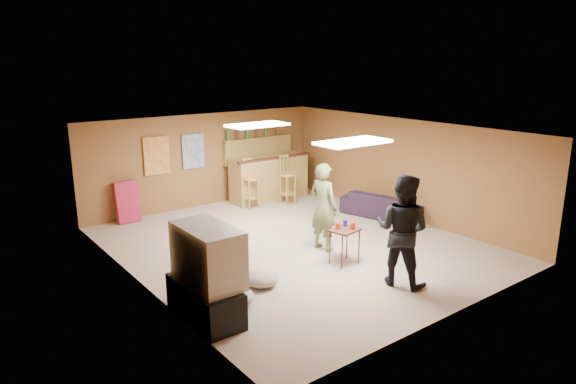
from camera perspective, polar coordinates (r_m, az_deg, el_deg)
ground at (r=9.86m, az=0.71°, el=-5.87°), size 7.00×7.00×0.00m
ceiling at (r=9.32m, az=0.75°, el=6.91°), size 6.00×7.00×0.02m
wall_back at (r=12.41m, az=-9.29°, el=3.52°), size 6.00×0.02×2.20m
wall_front at (r=7.22m, az=18.16°, el=-5.15°), size 6.00×0.02×2.20m
wall_left at (r=8.10m, az=-16.25°, el=-2.86°), size 0.02×7.00×2.20m
wall_right at (r=11.57m, az=12.52°, el=2.56°), size 0.02×7.00×2.20m
tv_stand at (r=7.24m, az=-9.20°, el=-11.84°), size 0.55×1.30×0.50m
dvd_box at (r=7.38m, az=-7.63°, el=-12.12°), size 0.35×0.50×0.08m
tv_body at (r=7.01m, az=-8.91°, el=-6.93°), size 0.60×1.10×0.80m
tv_screen at (r=7.15m, az=-6.72°, el=-6.41°), size 0.02×0.95×0.65m
bar_counter at (r=12.83m, az=-2.12°, el=1.56°), size 2.00×0.60×1.10m
bar_lip at (r=12.52m, az=-1.48°, el=3.80°), size 2.10×0.12×0.05m
bar_shelf at (r=13.02m, az=-3.31°, el=5.99°), size 2.00×0.18×0.05m
bar_backing at (r=13.08m, az=-3.34°, el=4.70°), size 2.00×0.14×0.60m
poster_left at (r=11.82m, az=-14.39°, el=3.93°), size 0.60×0.03×0.85m
poster_right at (r=12.19m, az=-10.50°, el=4.47°), size 0.55×0.03×0.80m
folding_chair_stack at (r=11.59m, az=-17.42°, el=-1.06°), size 0.50×0.26×0.91m
ceiling_panel_front at (r=8.21m, az=7.25°, el=5.52°), size 1.20×0.60×0.04m
ceiling_panel_back at (r=10.29m, az=-3.41°, el=7.45°), size 1.20×0.60×0.04m
person_olive at (r=9.41m, az=3.97°, el=-1.66°), size 0.47×0.64×1.64m
person_black at (r=8.12m, az=12.58°, el=-4.17°), size 0.92×1.04×1.77m
sofa at (r=11.68m, az=10.57°, el=-1.41°), size 1.18×1.99×0.55m
tray_table at (r=8.93m, az=6.30°, el=-6.04°), size 0.55×0.47×0.63m
cup_red_near at (r=8.79m, az=5.59°, el=-3.79°), size 0.11×0.11×0.11m
cup_red_far at (r=8.82m, az=7.21°, el=-3.75°), size 0.10×0.10×0.12m
cup_blue at (r=8.97m, az=6.37°, el=-3.46°), size 0.09×0.09×0.10m
bar_stool_left at (r=12.10m, az=-4.16°, el=1.00°), size 0.42×0.42×1.22m
bar_stool_right at (r=12.44m, az=-0.04°, el=1.49°), size 0.43×0.43×1.25m
cushion_near_tv at (r=8.14m, az=-2.96°, el=-9.54°), size 0.71×0.71×0.24m
cushion_mid at (r=8.96m, az=-5.89°, el=-7.39°), size 0.51×0.51×0.21m
cushion_far at (r=7.59m, az=-5.72°, el=-11.53°), size 0.65×0.65×0.23m
bottle_row at (r=12.87m, az=-4.01°, el=6.58°), size 1.48×0.08×0.26m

